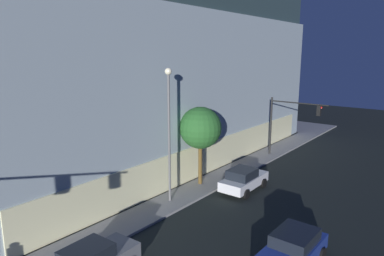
% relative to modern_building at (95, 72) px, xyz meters
% --- Properties ---
extents(modern_building, '(37.28, 30.10, 15.87)m').
position_rel_modern_building_xyz_m(modern_building, '(0.00, 0.00, 0.00)').
color(modern_building, '#4C4C51').
rests_on(modern_building, ground).
extents(traffic_light_far_corner, '(0.33, 5.39, 5.53)m').
position_rel_modern_building_xyz_m(traffic_light_far_corner, '(7.80, -18.16, -3.88)').
color(traffic_light_far_corner, black).
rests_on(traffic_light_far_corner, sidewalk_corner).
extents(street_lamp_sidewalk, '(0.44, 0.44, 8.70)m').
position_rel_modern_building_xyz_m(street_lamp_sidewalk, '(-6.55, -16.14, -2.32)').
color(street_lamp_sidewalk, slate).
rests_on(street_lamp_sidewalk, sidewalk_corner).
extents(sidewalk_tree, '(3.07, 3.07, 5.82)m').
position_rel_modern_building_xyz_m(sidewalk_tree, '(-2.81, -15.84, -3.46)').
color(sidewalk_tree, brown).
rests_on(sidewalk_tree, sidewalk_corner).
extents(car_blue, '(4.42, 2.18, 1.61)m').
position_rel_modern_building_xyz_m(car_blue, '(-8.35, -25.33, -7.04)').
color(car_blue, navy).
rests_on(car_blue, ground).
extents(car_white, '(4.27, 2.09, 1.66)m').
position_rel_modern_building_xyz_m(car_white, '(-1.68, -18.91, -7.03)').
color(car_white, silver).
rests_on(car_white, ground).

